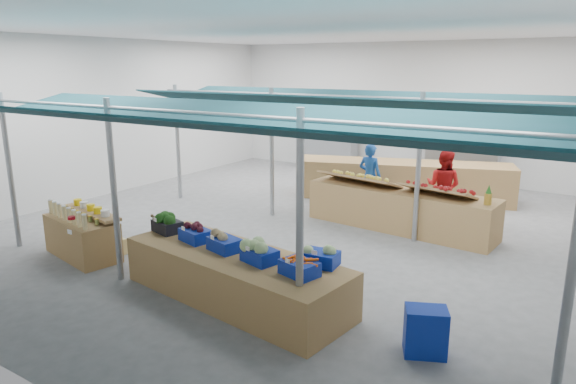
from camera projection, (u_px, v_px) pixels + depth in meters
name	position (u px, v px, depth m)	size (l,w,h in m)	color
floor	(297.00, 227.00, 11.35)	(13.00, 13.00, 0.00)	slate
hall	(330.00, 102.00, 11.89)	(13.00, 13.00, 13.00)	silver
pole_grid	(281.00, 162.00, 9.09)	(10.00, 4.60, 3.00)	gray
awnings	(281.00, 107.00, 8.86)	(9.50, 7.08, 0.30)	#0B2A2F
back_shelving_left	(327.00, 141.00, 17.33)	(2.00, 0.50, 2.00)	#B23F33
back_shelving_right	(463.00, 153.00, 14.98)	(2.00, 0.50, 2.00)	#B23F33
bottle_shelf	(84.00, 235.00, 9.55)	(1.77, 1.30, 1.01)	olive
veg_counter	(235.00, 276.00, 7.79)	(3.76, 1.25, 0.73)	olive
fruit_counter	(400.00, 209.00, 11.14)	(4.10, 0.98, 0.88)	olive
far_counter	(403.00, 181.00, 13.63)	(5.57, 1.11, 1.00)	olive
crate_stack	(425.00, 332.00, 6.30)	(0.51, 0.35, 0.61)	#0D2696
vendor_left	(370.00, 177.00, 12.57)	(0.60, 0.39, 1.64)	#164492
vendor_right	(443.00, 186.00, 11.63)	(0.80, 0.62, 1.64)	#B31617
crate_broccoli	(167.00, 223.00, 8.67)	(0.57, 0.47, 0.35)	black
crate_beets	(195.00, 233.00, 8.22)	(0.57, 0.47, 0.29)	#0D2696
crate_celeriac	(225.00, 242.00, 7.80)	(0.57, 0.47, 0.31)	#0D2696
crate_cabbage	(260.00, 252.00, 7.34)	(0.57, 0.47, 0.35)	#0D2696
crate_carrots	(300.00, 267.00, 6.89)	(0.57, 0.47, 0.29)	#0D2696
sparrow	(154.00, 218.00, 8.66)	(0.12, 0.09, 0.11)	brown
pole_ribbon	(71.00, 219.00, 8.23)	(0.12, 0.12, 0.28)	#AA0B15
apple_heap_yellow	(359.00, 177.00, 11.49)	(1.99, 1.02, 0.27)	#997247
apple_heap_red	(437.00, 189.00, 10.42)	(1.60, 0.95, 0.27)	#997247
pineapple	(488.00, 195.00, 9.81)	(0.14, 0.14, 0.39)	#8C6019
crate_extra	(320.00, 255.00, 7.23)	(0.54, 0.43, 0.32)	#0D2696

